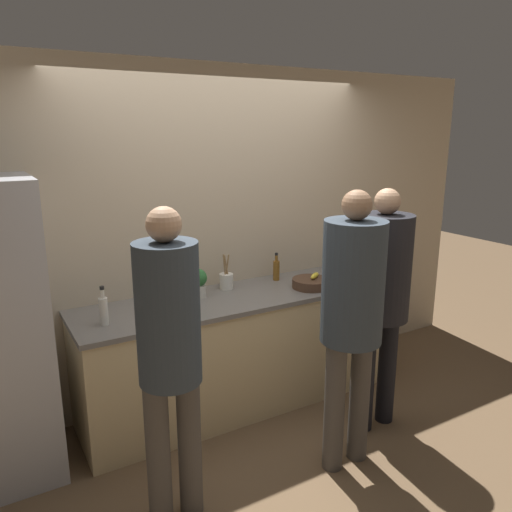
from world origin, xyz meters
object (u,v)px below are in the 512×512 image
utensil_crock (226,280)px  bottle_clear (104,310)px  person_right (382,287)px  cup_yellow (334,270)px  potted_plant (198,282)px  person_left (169,346)px  person_center (352,305)px  fruit_bowl (311,283)px  bottle_amber (276,269)px  cup_white (174,292)px

utensil_crock → bottle_clear: size_ratio=1.07×
person_right → cup_yellow: 0.87m
potted_plant → person_left: bearing=-121.1°
bottle_clear → utensil_crock: bearing=15.0°
person_right → bottle_clear: person_right is taller
person_center → bottle_clear: bearing=144.3°
person_center → fruit_bowl: (0.34, 0.87, -0.15)m
bottle_amber → cup_white: size_ratio=2.22×
cup_white → potted_plant: potted_plant is taller
person_center → fruit_bowl: bearing=68.6°
person_right → cup_white: size_ratio=16.65×
bottle_amber → potted_plant: size_ratio=1.07×
person_center → potted_plant: (-0.52, 1.11, -0.07)m
bottle_clear → bottle_amber: size_ratio=1.11×
person_left → cup_yellow: 2.08m
person_right → utensil_crock: bearing=127.1°
fruit_bowl → bottle_clear: bearing=178.6°
fruit_bowl → cup_white: bearing=163.7°
utensil_crock → cup_white: size_ratio=2.65×
utensil_crock → cup_yellow: 0.98m
person_center → utensil_crock: 1.21m
person_center → cup_white: person_center is taller
person_right → bottle_amber: (-0.26, 0.95, -0.07)m
utensil_crock → cup_white: utensil_crock is taller
person_right → fruit_bowl: size_ratio=5.90×
person_left → person_center: bearing=-5.1°
person_center → cup_white: (-0.69, 1.17, -0.13)m
cup_white → potted_plant: bearing=-20.8°
person_right → potted_plant: 1.32m
bottle_clear → cup_white: 0.63m
bottle_amber → cup_white: (-0.91, -0.01, -0.04)m
fruit_bowl → utensil_crock: bearing=152.2°
person_left → cup_white: size_ratio=16.84×
person_right → cup_yellow: size_ratio=21.28×
fruit_bowl → cup_yellow: 0.42m
fruit_bowl → cup_yellow: (0.38, 0.19, 0.00)m
person_left → utensil_crock: (0.88, 1.08, -0.07)m
person_left → person_right: person_left is taller
cup_white → cup_yellow: bearing=-4.7°
utensil_crock → bottle_clear: 1.05m
bottle_amber → cup_yellow: 0.53m
bottle_clear → fruit_bowl: bearing=-1.4°
person_right → fruit_bowl: bearing=101.4°
cup_yellow → utensil_crock: bearing=172.6°
person_right → bottle_amber: person_right is taller
fruit_bowl → person_right: bearing=-78.6°
person_left → bottle_clear: person_left is taller
potted_plant → cup_yellow: bearing=-2.4°
bottle_clear → cup_yellow: size_ratio=3.16×
person_left → cup_white: bearing=67.9°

